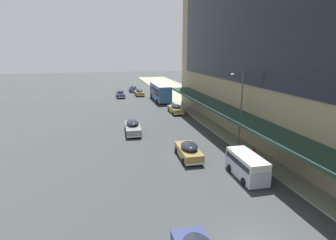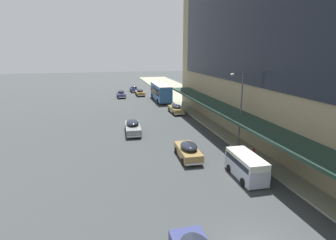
{
  "view_description": "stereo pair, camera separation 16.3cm",
  "coord_description": "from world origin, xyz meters",
  "px_view_note": "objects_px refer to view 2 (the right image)",
  "views": [
    {
      "loc": [
        -7.3,
        -9.76,
        10.15
      ],
      "look_at": [
        0.25,
        20.39,
        1.83
      ],
      "focal_mm": 28.0,
      "sensor_mm": 36.0,
      "label": 1
    },
    {
      "loc": [
        -7.14,
        -9.8,
        10.15
      ],
      "look_at": [
        0.25,
        20.39,
        1.83
      ],
      "focal_mm": 28.0,
      "sensor_mm": 36.0,
      "label": 2
    }
  ],
  "objects_px": {
    "street_lamp": "(240,104)",
    "sedan_trailing_mid": "(140,92)",
    "sedan_lead_near": "(176,109)",
    "sedan_far_back": "(188,151)",
    "sedan_trailing_near": "(134,89)",
    "fire_hydrant": "(254,151)",
    "transit_bus_kerbside_front": "(161,91)",
    "sedan_oncoming_rear": "(121,94)",
    "vw_van": "(245,165)",
    "sedan_lead_mid": "(133,127)"
  },
  "relations": [
    {
      "from": "sedan_oncoming_rear",
      "to": "fire_hydrant",
      "type": "xyz_separation_m",
      "value": [
        10.38,
        -36.74,
        -0.27
      ]
    },
    {
      "from": "sedan_trailing_near",
      "to": "fire_hydrant",
      "type": "bearing_deg",
      "value": -81.4
    },
    {
      "from": "transit_bus_kerbside_front",
      "to": "vw_van",
      "type": "distance_m",
      "value": 34.52
    },
    {
      "from": "sedan_lead_near",
      "to": "fire_hydrant",
      "type": "height_order",
      "value": "sedan_lead_near"
    },
    {
      "from": "sedan_trailing_near",
      "to": "sedan_far_back",
      "type": "bearing_deg",
      "value": -89.73
    },
    {
      "from": "sedan_lead_mid",
      "to": "sedan_oncoming_rear",
      "type": "xyz_separation_m",
      "value": [
        0.38,
        26.51,
        -0.05
      ]
    },
    {
      "from": "sedan_far_back",
      "to": "street_lamp",
      "type": "bearing_deg",
      "value": 17.25
    },
    {
      "from": "sedan_lead_mid",
      "to": "transit_bus_kerbside_front",
      "type": "bearing_deg",
      "value": 68.53
    },
    {
      "from": "transit_bus_kerbside_front",
      "to": "sedan_oncoming_rear",
      "type": "height_order",
      "value": "transit_bus_kerbside_front"
    },
    {
      "from": "sedan_oncoming_rear",
      "to": "sedan_far_back",
      "type": "bearing_deg",
      "value": -83.76
    },
    {
      "from": "sedan_lead_near",
      "to": "sedan_oncoming_rear",
      "type": "xyz_separation_m",
      "value": [
        -7.75,
        17.42,
        0.01
      ]
    },
    {
      "from": "sedan_trailing_mid",
      "to": "sedan_lead_near",
      "type": "xyz_separation_m",
      "value": [
        3.35,
        -18.9,
        0.03
      ]
    },
    {
      "from": "sedan_lead_near",
      "to": "sedan_far_back",
      "type": "bearing_deg",
      "value": -101.81
    },
    {
      "from": "sedan_far_back",
      "to": "vw_van",
      "type": "xyz_separation_m",
      "value": [
        3.35,
        -4.75,
        0.29
      ]
    },
    {
      "from": "sedan_trailing_near",
      "to": "sedan_lead_near",
      "type": "bearing_deg",
      "value": -80.74
    },
    {
      "from": "sedan_far_back",
      "to": "sedan_oncoming_rear",
      "type": "relative_size",
      "value": 1.02
    },
    {
      "from": "transit_bus_kerbside_front",
      "to": "fire_hydrant",
      "type": "distance_m",
      "value": 30.89
    },
    {
      "from": "sedan_lead_near",
      "to": "sedan_lead_mid",
      "type": "bearing_deg",
      "value": -131.8
    },
    {
      "from": "sedan_lead_near",
      "to": "vw_van",
      "type": "xyz_separation_m",
      "value": [
        -0.49,
        -23.1,
        0.34
      ]
    },
    {
      "from": "transit_bus_kerbside_front",
      "to": "sedan_trailing_mid",
      "type": "height_order",
      "value": "transit_bus_kerbside_front"
    },
    {
      "from": "sedan_trailing_mid",
      "to": "fire_hydrant",
      "type": "relative_size",
      "value": 6.61
    },
    {
      "from": "sedan_far_back",
      "to": "sedan_lead_mid",
      "type": "relative_size",
      "value": 0.92
    },
    {
      "from": "sedan_oncoming_rear",
      "to": "sedan_lead_near",
      "type": "bearing_deg",
      "value": -66.02
    },
    {
      "from": "sedan_lead_near",
      "to": "sedan_lead_mid",
      "type": "xyz_separation_m",
      "value": [
        -8.13,
        -9.09,
        0.05
      ]
    },
    {
      "from": "sedan_oncoming_rear",
      "to": "vw_van",
      "type": "distance_m",
      "value": 41.16
    },
    {
      "from": "transit_bus_kerbside_front",
      "to": "sedan_trailing_near",
      "type": "height_order",
      "value": "transit_bus_kerbside_front"
    },
    {
      "from": "sedan_far_back",
      "to": "fire_hydrant",
      "type": "distance_m",
      "value": 6.55
    },
    {
      "from": "sedan_far_back",
      "to": "sedan_trailing_mid",
      "type": "bearing_deg",
      "value": 89.24
    },
    {
      "from": "transit_bus_kerbside_front",
      "to": "vw_van",
      "type": "relative_size",
      "value": 2.1
    },
    {
      "from": "sedan_lead_mid",
      "to": "fire_hydrant",
      "type": "distance_m",
      "value": 14.85
    },
    {
      "from": "transit_bus_kerbside_front",
      "to": "fire_hydrant",
      "type": "bearing_deg",
      "value": -84.98
    },
    {
      "from": "sedan_trailing_mid",
      "to": "sedan_trailing_near",
      "type": "bearing_deg",
      "value": 96.74
    },
    {
      "from": "transit_bus_kerbside_front",
      "to": "sedan_trailing_mid",
      "type": "bearing_deg",
      "value": 113.62
    },
    {
      "from": "sedan_trailing_near",
      "to": "vw_van",
      "type": "bearing_deg",
      "value": -85.75
    },
    {
      "from": "sedan_trailing_near",
      "to": "sedan_trailing_mid",
      "type": "distance_m",
      "value": 5.91
    },
    {
      "from": "sedan_trailing_near",
      "to": "sedan_far_back",
      "type": "xyz_separation_m",
      "value": [
        0.2,
        -43.12,
        0.06
      ]
    },
    {
      "from": "sedan_trailing_near",
      "to": "sedan_lead_mid",
      "type": "xyz_separation_m",
      "value": [
        -4.09,
        -33.87,
        0.07
      ]
    },
    {
      "from": "fire_hydrant",
      "to": "transit_bus_kerbside_front",
      "type": "bearing_deg",
      "value": 95.02
    },
    {
      "from": "sedan_lead_near",
      "to": "sedan_oncoming_rear",
      "type": "distance_m",
      "value": 19.06
    },
    {
      "from": "street_lamp",
      "to": "sedan_trailing_mid",
      "type": "bearing_deg",
      "value": 99.22
    },
    {
      "from": "street_lamp",
      "to": "fire_hydrant",
      "type": "distance_m",
      "value": 5.08
    },
    {
      "from": "sedan_oncoming_rear",
      "to": "vw_van",
      "type": "bearing_deg",
      "value": -79.84
    },
    {
      "from": "sedan_trailing_near",
      "to": "sedan_lead_mid",
      "type": "distance_m",
      "value": 34.11
    },
    {
      "from": "sedan_trailing_near",
      "to": "vw_van",
      "type": "height_order",
      "value": "vw_van"
    },
    {
      "from": "sedan_far_back",
      "to": "sedan_oncoming_rear",
      "type": "xyz_separation_m",
      "value": [
        -3.91,
        35.76,
        -0.04
      ]
    },
    {
      "from": "sedan_lead_near",
      "to": "sedan_far_back",
      "type": "relative_size",
      "value": 0.99
    },
    {
      "from": "sedan_trailing_near",
      "to": "sedan_oncoming_rear",
      "type": "height_order",
      "value": "sedan_oncoming_rear"
    },
    {
      "from": "sedan_trailing_near",
      "to": "street_lamp",
      "type": "distance_m",
      "value": 41.87
    },
    {
      "from": "sedan_far_back",
      "to": "street_lamp",
      "type": "distance_m",
      "value": 7.56
    },
    {
      "from": "sedan_lead_near",
      "to": "sedan_lead_mid",
      "type": "height_order",
      "value": "sedan_lead_mid"
    }
  ]
}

